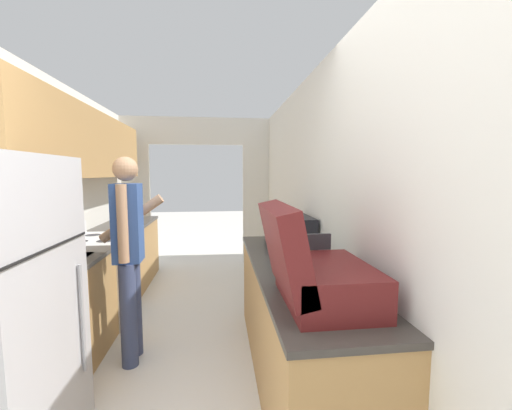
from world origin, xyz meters
The scene contains 10 objects.
wall_left centered at (-1.18, 1.99, 1.51)m, with size 0.38×6.73×2.50m.
wall_right centered at (1.26, 1.57, 1.25)m, with size 0.06×6.73×2.50m.
wall_far_with_doorway centered at (0.00, 4.36, 1.43)m, with size 2.86×0.06×2.50m.
counter_left centered at (-0.93, 2.63, 0.44)m, with size 0.62×3.11×0.88m.
counter_right centered at (0.93, 1.19, 0.44)m, with size 0.62×2.23×0.88m.
range_oven centered at (-0.92, 2.42, 0.45)m, with size 0.66×0.77×1.02m.
person centered at (-0.37, 1.57, 0.92)m, with size 0.54×0.38×1.70m.
suitcase centered at (0.85, 0.51, 1.06)m, with size 0.55×0.63×0.53m.
microwave centered at (1.01, 1.78, 1.03)m, with size 0.39×0.53×0.29m.
book_stack centered at (0.94, 1.17, 0.94)m, with size 0.27×0.32×0.11m.
Camera 1 is at (0.37, -1.05, 1.57)m, focal length 22.00 mm.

